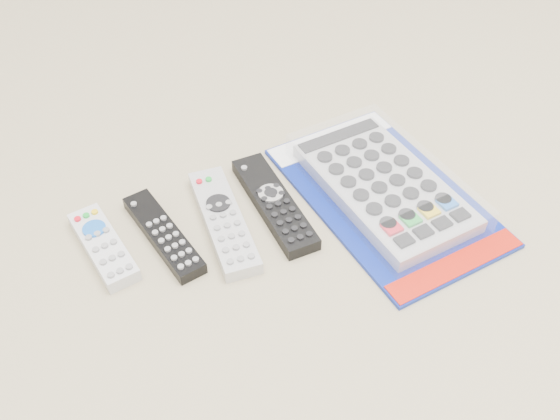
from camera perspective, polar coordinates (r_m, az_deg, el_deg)
name	(u,v)px	position (r m, az deg, el deg)	size (l,w,h in m)	color
remote_small_grey	(103,246)	(0.85, -15.85, -3.19)	(0.06, 0.15, 0.02)	silver
remote_slim_black	(164,235)	(0.85, -10.59, -2.22)	(0.06, 0.17, 0.02)	black
remote_silver_dvd	(224,221)	(0.85, -5.17, -0.98)	(0.07, 0.20, 0.02)	#BCBCC0
remote_large_black	(274,203)	(0.87, -0.53, 0.62)	(0.05, 0.20, 0.02)	black
jumbo_remote_packaged	(384,185)	(0.90, 9.51, 2.28)	(0.22, 0.35, 0.05)	navy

